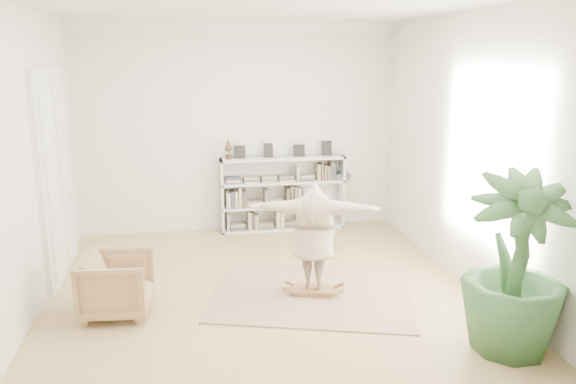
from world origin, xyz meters
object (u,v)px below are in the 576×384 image
Objects in this scene: armchair at (117,285)px; houseplant at (516,265)px; rocker_board at (313,289)px; person at (314,233)px; bookshelf at (282,194)px.

houseplant is at bearing -106.50° from armchair.
rocker_board is 0.76m from person.
person is 2.44m from houseplant.
bookshelf reaches higher than rocker_board.
bookshelf is 3.99m from armchair.
bookshelf is at bearing 108.28° from houseplant.
bookshelf is 2.75× the size of armchair.
bookshelf is 2.96m from person.
person is at bearing 133.59° from houseplant.
houseplant reaches higher than person.
armchair is 2.44m from rocker_board.
armchair is 0.47× the size of person.
person is at bearing -92.37° from bookshelf.
person is at bearing 0.00° from rocker_board.
houseplant is (1.56, -4.71, 0.31)m from bookshelf.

